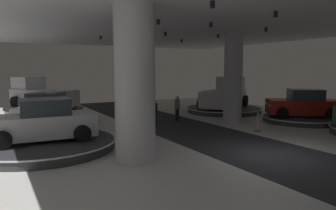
{
  "coord_description": "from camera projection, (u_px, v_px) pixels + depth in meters",
  "views": [
    {
      "loc": [
        -9.3,
        -8.54,
        3.29
      ],
      "look_at": [
        -1.19,
        6.1,
        1.4
      ],
      "focal_mm": 34.43,
      "sensor_mm": 36.0,
      "label": 1
    }
  ],
  "objects": [
    {
      "name": "pickup_truck_far_right",
      "position": [
        225.0,
        95.0,
        24.68
      ],
      "size": [
        5.57,
        4.71,
        2.3
      ],
      "color": "silver",
      "rests_on": "display_platform_far_right"
    },
    {
      "name": "display_platform_mid_left",
      "position": [
        42.0,
        145.0,
        13.15
      ],
      "size": [
        5.96,
        5.96,
        0.38
      ],
      "color": "#333338",
      "rests_on": "ground"
    },
    {
      "name": "ground",
      "position": [
        273.0,
        156.0,
        12.27
      ],
      "size": [
        24.0,
        44.0,
        0.06
      ],
      "color": "silver"
    },
    {
      "name": "stanchion_a",
      "position": [
        140.0,
        128.0,
        16.01
      ],
      "size": [
        0.28,
        0.28,
        1.01
      ],
      "color": "#333338",
      "rests_on": "ground"
    },
    {
      "name": "column_left",
      "position": [
        135.0,
        84.0,
        11.26
      ],
      "size": [
        1.43,
        1.43,
        5.5
      ],
      "color": "silver",
      "rests_on": "ground"
    },
    {
      "name": "pickup_truck_deep_left",
      "position": [
        41.0,
        95.0,
        24.87
      ],
      "size": [
        4.7,
        5.58,
        2.3
      ],
      "color": "silver",
      "rests_on": "display_platform_deep_left"
    },
    {
      "name": "display_car_far_left",
      "position": [
        46.0,
        109.0,
        18.1
      ],
      "size": [
        3.77,
        4.51,
        1.71
      ],
      "color": "silver",
      "rests_on": "display_platform_far_left"
    },
    {
      "name": "display_car_mid_left",
      "position": [
        42.0,
        122.0,
        13.06
      ],
      "size": [
        4.3,
        2.35,
        1.71
      ],
      "color": "silver",
      "rests_on": "display_platform_mid_left"
    },
    {
      "name": "display_platform_deep_left",
      "position": [
        45.0,
        109.0,
        24.85
      ],
      "size": [
        5.82,
        5.82,
        0.34
      ],
      "color": "#B7B7BC",
      "rests_on": "ground"
    },
    {
      "name": "column_right",
      "position": [
        233.0,
        78.0,
        19.45
      ],
      "size": [
        1.11,
        1.11,
        5.5
      ],
      "color": "#ADADB2",
      "rests_on": "ground"
    },
    {
      "name": "display_platform_mid_right",
      "position": [
        302.0,
        119.0,
        20.11
      ],
      "size": [
        4.8,
        4.8,
        0.32
      ],
      "color": "#333338",
      "rests_on": "ground"
    },
    {
      "name": "visitor_walking_far",
      "position": [
        177.0,
        107.0,
        20.35
      ],
      "size": [
        0.32,
        0.32,
        1.59
      ],
      "color": "black",
      "rests_on": "ground"
    },
    {
      "name": "stanchion_b",
      "position": [
        258.0,
        124.0,
        16.93
      ],
      "size": [
        0.28,
        0.28,
        1.01
      ],
      "color": "#333338",
      "rests_on": "ground"
    },
    {
      "name": "display_car_mid_right",
      "position": [
        303.0,
        104.0,
        20.01
      ],
      "size": [
        4.47,
        3.88,
        1.71
      ],
      "color": "maroon",
      "rests_on": "display_platform_mid_right"
    },
    {
      "name": "display_platform_far_left",
      "position": [
        46.0,
        125.0,
        18.16
      ],
      "size": [
        5.86,
        5.86,
        0.26
      ],
      "color": "#B7B7BC",
      "rests_on": "ground"
    },
    {
      "name": "visitor_walking_near",
      "position": [
        155.0,
        111.0,
        18.05
      ],
      "size": [
        0.32,
        0.32,
        1.59
      ],
      "color": "black",
      "rests_on": "ground"
    },
    {
      "name": "ceiling_with_spotlights",
      "position": [
        278.0,
        6.0,
        11.65
      ],
      "size": [
        24.0,
        44.0,
        0.39
      ],
      "color": "silver"
    },
    {
      "name": "display_platform_far_right",
      "position": [
        224.0,
        110.0,
        24.52
      ],
      "size": [
        5.68,
        5.68,
        0.35
      ],
      "color": "#333338",
      "rests_on": "ground"
    }
  ]
}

